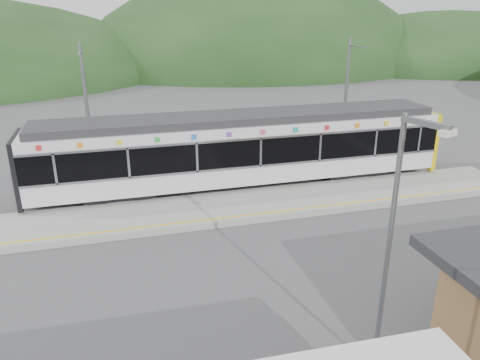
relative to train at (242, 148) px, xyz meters
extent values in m
plane|color=#4C4C4F|center=(-0.17, -6.00, -2.06)|extent=(120.00, 120.00, 0.00)
ellipsoid|color=#1E3D19|center=(15.83, 48.00, -2.06)|extent=(52.00, 39.00, 26.00)
ellipsoid|color=#1E3D19|center=(44.83, 42.00, -2.06)|extent=(44.00, 33.00, 16.00)
cube|color=#9E9E99|center=(-0.17, -2.70, -1.91)|extent=(26.00, 3.20, 0.30)
cube|color=yellow|center=(-0.17, -4.00, -1.76)|extent=(26.00, 0.10, 0.01)
cube|color=black|center=(-6.02, 0.00, -1.76)|extent=(3.20, 2.20, 0.56)
cube|color=black|center=(5.98, 0.00, -1.76)|extent=(3.20, 2.20, 0.56)
cube|color=silver|center=(-0.02, 0.00, -1.02)|extent=(20.00, 2.90, 0.92)
cube|color=black|center=(-0.02, 0.00, 0.16)|extent=(20.00, 2.96, 1.45)
cube|color=silver|center=(-0.02, -1.50, -0.51)|extent=(20.00, 0.05, 0.10)
cube|color=silver|center=(-0.02, -1.50, 0.84)|extent=(20.00, 0.05, 0.10)
cube|color=silver|center=(-0.02, 0.00, 1.11)|extent=(20.00, 2.90, 0.45)
cube|color=#2D2D30|center=(-0.02, 0.00, 1.52)|extent=(19.40, 2.50, 0.36)
cube|color=#DFBF0B|center=(10.10, 0.00, -0.16)|extent=(0.24, 2.92, 3.00)
cube|color=black|center=(-10.12, 0.00, -0.16)|extent=(0.20, 2.92, 3.00)
cube|color=silver|center=(-8.52, -1.50, 0.16)|extent=(0.10, 0.05, 1.35)
cube|color=silver|center=(-5.52, -1.50, 0.16)|extent=(0.10, 0.05, 1.35)
cube|color=silver|center=(-2.52, -1.50, 0.16)|extent=(0.10, 0.05, 1.35)
cube|color=silver|center=(0.48, -1.50, 0.16)|extent=(0.10, 0.05, 1.35)
cube|color=silver|center=(3.48, -1.50, 0.16)|extent=(0.10, 0.05, 1.35)
cube|color=silver|center=(6.48, -1.50, 0.16)|extent=(0.10, 0.05, 1.35)
cube|color=silver|center=(8.98, -1.50, 0.16)|extent=(0.10, 0.05, 1.35)
cube|color=red|center=(-9.02, -1.49, 1.12)|extent=(0.22, 0.04, 0.22)
cube|color=orange|center=(-7.42, -1.49, 1.12)|extent=(0.22, 0.04, 0.22)
cube|color=yellow|center=(-5.82, -1.49, 1.12)|extent=(0.22, 0.04, 0.22)
cube|color=green|center=(-4.22, -1.49, 1.12)|extent=(0.22, 0.04, 0.22)
cube|color=blue|center=(-2.62, -1.49, 1.12)|extent=(0.22, 0.04, 0.22)
cube|color=purple|center=(-1.02, -1.49, 1.12)|extent=(0.22, 0.04, 0.22)
cube|color=#E54C8C|center=(0.58, -1.49, 1.12)|extent=(0.22, 0.04, 0.22)
cube|color=#19A5A5|center=(2.18, -1.49, 1.12)|extent=(0.22, 0.04, 0.22)
cube|color=red|center=(3.78, -1.49, 1.12)|extent=(0.22, 0.04, 0.22)
cube|color=orange|center=(5.38, -1.49, 1.12)|extent=(0.22, 0.04, 0.22)
cube|color=yellow|center=(6.98, -1.49, 1.12)|extent=(0.22, 0.04, 0.22)
cube|color=green|center=(8.58, -1.49, 1.12)|extent=(0.22, 0.04, 0.22)
cylinder|color=slate|center=(-7.17, 2.60, 1.44)|extent=(0.18, 0.18, 7.00)
cube|color=slate|center=(-7.17, 1.80, 4.54)|extent=(0.08, 1.80, 0.08)
cylinder|color=slate|center=(6.83, 2.60, 1.44)|extent=(0.18, 0.18, 7.00)
cube|color=slate|center=(6.83, 1.80, 4.54)|extent=(0.08, 1.80, 0.08)
cylinder|color=slate|center=(-0.23, -13.12, 1.21)|extent=(0.12, 0.12, 6.56)
cube|color=slate|center=(-0.23, -13.61, 4.38)|extent=(0.47, 1.07, 0.12)
cube|color=silver|center=(-0.23, -14.10, 4.30)|extent=(0.39, 0.28, 0.12)
camera|label=1|loc=(-5.98, -21.26, 6.55)|focal=35.00mm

